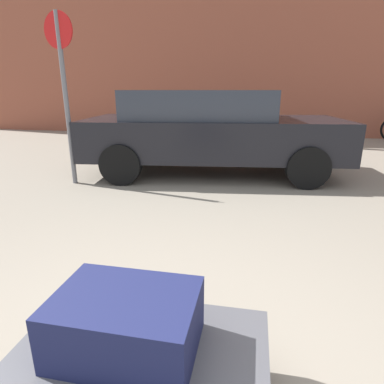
% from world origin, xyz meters
% --- Properties ---
extents(luggage_cart, '(1.11, 0.73, 0.34)m').
position_xyz_m(luggage_cart, '(0.00, 0.00, 0.27)').
color(luggage_cart, '#4C4C51').
rests_on(luggage_cart, ground_plane).
extents(suitcase_navy_rear_right, '(0.61, 0.43, 0.26)m').
position_xyz_m(suitcase_navy_rear_right, '(-0.06, -0.00, 0.47)').
color(suitcase_navy_rear_right, '#191E47').
rests_on(suitcase_navy_rear_right, luggage_cart).
extents(parked_car, '(4.47, 2.30, 1.42)m').
position_xyz_m(parked_car, '(-0.32, 4.54, 0.76)').
color(parked_car, black).
rests_on(parked_car, ground_plane).
extents(bollard_kerb_near, '(0.22, 0.22, 0.62)m').
position_xyz_m(bollard_kerb_near, '(2.99, 7.74, 0.31)').
color(bollard_kerb_near, '#72665B').
rests_on(bollard_kerb_near, ground_plane).
extents(no_parking_sign, '(0.49, 0.12, 2.47)m').
position_xyz_m(no_parking_sign, '(-2.34, 3.47, 1.53)').
color(no_parking_sign, slate).
rests_on(no_parking_sign, ground_plane).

